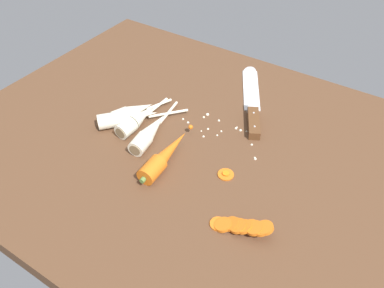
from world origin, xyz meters
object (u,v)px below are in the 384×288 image
Objects in this scene: parsnip_front at (136,120)px; carrot_slice_stray_near at (226,174)px; parsnip_back at (150,132)px; chefs_knife at (252,97)px; whole_carrot at (164,156)px; parsnip_mid_left at (133,112)px; parsnip_mid_right at (128,118)px; carrot_slice_stack at (241,226)px.

carrot_slice_stray_near is at bearing -5.26° from parsnip_front.
parsnip_back is at bearing 178.25° from carrot_slice_stray_near.
chefs_knife is 34.58cm from whole_carrot.
parsnip_mid_right is (0.51, -2.63, -0.00)cm from parsnip_mid_left.
parsnip_front is 1.56× the size of carrot_slice_stack.
carrot_slice_stray_near is (22.02, -0.67, -1.62)cm from parsnip_back.
chefs_knife is at bearing 51.72° from parsnip_mid_right.
carrot_slice_stack is at bearing -65.77° from chefs_knife.
chefs_knife is 31.00cm from carrot_slice_stray_near.
whole_carrot is 1.78× the size of carrot_slice_stack.
parsnip_mid_left is 0.76× the size of parsnip_back.
carrot_slice_stack is at bearing -49.03° from carrot_slice_stray_near.
whole_carrot is at bearing 163.32° from carrot_slice_stack.
whole_carrot is 24.99cm from carrot_slice_stack.
carrot_slice_stray_near is at bearing 17.35° from whole_carrot.
parsnip_mid_right is at bearing -172.93° from parsnip_front.
carrot_slice_stray_near is (27.79, -2.56, -1.62)cm from parsnip_front.
carrot_slice_stray_near is (8.59, -29.79, -0.29)cm from chefs_knife.
parsnip_front is at bearing 7.07° from parsnip_mid_right.
parsnip_back is at bearing -18.12° from parsnip_front.
parsnip_mid_left reaches higher than carrot_slice_stack.
carrot_slice_stray_near is at bearing -1.75° from parsnip_back.
parsnip_mid_right is at bearing 175.76° from carrot_slice_stray_near.
chefs_knife is 1.67× the size of parsnip_front.
whole_carrot is at bearing -26.48° from parsnip_front.
chefs_knife is at bearing 48.24° from parsnip_mid_left.
whole_carrot is 5.89× the size of carrot_slice_stray_near.
parsnip_front is at bearing -37.45° from parsnip_mid_left.
whole_carrot reaches higher than parsnip_back.
whole_carrot is at bearing -31.79° from parsnip_back.
parsnip_back reaches higher than carrot_slice_stack.
chefs_knife is 1.89× the size of parsnip_mid_left.
whole_carrot is at bearing -28.64° from parsnip_mid_left.
whole_carrot reaches higher than parsnip_mid_right.
parsnip_front is (-13.87, 6.91, -0.12)cm from whole_carrot.
parsnip_mid_left is (-3.03, 2.32, 0.00)cm from parsnip_front.
whole_carrot is 1.13× the size of parsnip_mid_right.
parsnip_mid_left is 2.68cm from parsnip_mid_right.
parsnip_front is 27.96cm from carrot_slice_stray_near.
parsnip_front is at bearing 174.74° from carrot_slice_stray_near.
parsnip_back is at bearing -114.78° from chefs_knife.
parsnip_mid_left is at bearing 171.00° from carrot_slice_stray_near.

